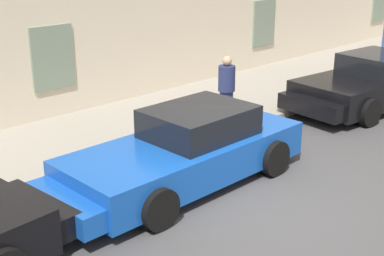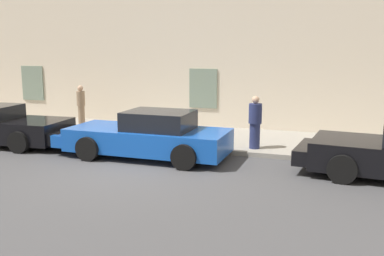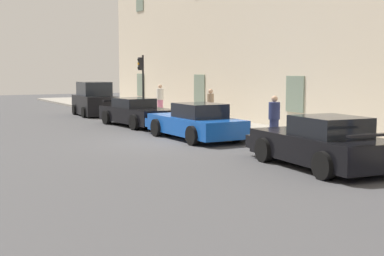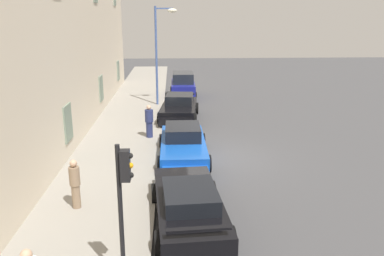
{
  "view_description": "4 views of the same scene",
  "coord_description": "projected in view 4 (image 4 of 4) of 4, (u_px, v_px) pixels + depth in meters",
  "views": [
    {
      "loc": [
        -6.33,
        -5.02,
        4.22
      ],
      "look_at": [
        -0.64,
        0.8,
        1.35
      ],
      "focal_mm": 50.14,
      "sensor_mm": 36.0,
      "label": 1
    },
    {
      "loc": [
        5.01,
        -9.6,
        3.1
      ],
      "look_at": [
        0.98,
        2.01,
        0.83
      ],
      "focal_mm": 40.34,
      "sensor_mm": 36.0,
      "label": 2
    },
    {
      "loc": [
        17.0,
        -8.3,
        2.59
      ],
      "look_at": [
        0.12,
        1.17,
        0.46
      ],
      "focal_mm": 49.33,
      "sensor_mm": 36.0,
      "label": 3
    },
    {
      "loc": [
        -15.95,
        1.85,
        5.86
      ],
      "look_at": [
        -0.1,
        1.08,
        1.35
      ],
      "focal_mm": 37.42,
      "sensor_mm": 36.0,
      "label": 4
    }
  ],
  "objects": [
    {
      "name": "pedestrian_strolling",
      "position": [
        75.0,
        183.0,
        12.09
      ],
      "size": [
        0.35,
        0.35,
        1.56
      ],
      "color": "#8C7259",
      "rests_on": "sidewalk"
    },
    {
      "name": "sportscar_red_lead",
      "position": [
        188.0,
        203.0,
        11.59
      ],
      "size": [
        5.21,
        2.3,
        1.28
      ],
      "color": "black",
      "rests_on": "ground"
    },
    {
      "name": "sportscar_white_middle",
      "position": [
        179.0,
        109.0,
        22.95
      ],
      "size": [
        4.87,
        2.46,
        1.4
      ],
      "color": "black",
      "rests_on": "ground"
    },
    {
      "name": "hatchback_parked",
      "position": [
        183.0,
        86.0,
        29.08
      ],
      "size": [
        3.86,
        1.88,
        1.83
      ],
      "color": "navy",
      "rests_on": "ground"
    },
    {
      "name": "pedestrian_admiring",
      "position": [
        149.0,
        121.0,
        19.14
      ],
      "size": [
        0.42,
        0.42,
        1.58
      ],
      "color": "navy",
      "rests_on": "sidewalk"
    },
    {
      "name": "sidewalk",
      "position": [
        115.0,
        157.0,
        16.79
      ],
      "size": [
        60.0,
        3.73,
        0.14
      ],
      "primitive_type": "cube",
      "color": "gray",
      "rests_on": "ground"
    },
    {
      "name": "traffic_light",
      "position": [
        123.0,
        191.0,
        8.23
      ],
      "size": [
        0.22,
        0.36,
        3.23
      ],
      "color": "black",
      "rests_on": "sidewalk"
    },
    {
      "name": "sportscar_yellow_flank",
      "position": [
        183.0,
        147.0,
        16.48
      ],
      "size": [
        5.05,
        2.06,
        1.37
      ],
      "color": "#144CB2",
      "rests_on": "ground"
    },
    {
      "name": "ground_plane",
      "position": [
        217.0,
        157.0,
        17.01
      ],
      "size": [
        80.0,
        80.0,
        0.0
      ],
      "primitive_type": "plane",
      "color": "#444447"
    },
    {
      "name": "street_lamp",
      "position": [
        162.0,
        39.0,
        25.28
      ],
      "size": [
        0.44,
        1.42,
        6.23
      ],
      "color": "#3F5999",
      "rests_on": "sidewalk"
    }
  ]
}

